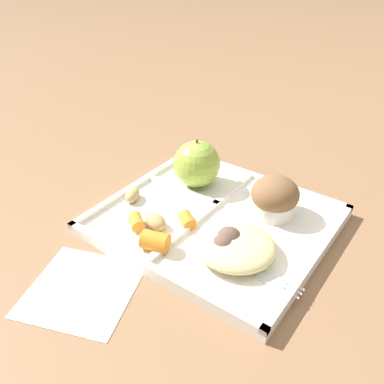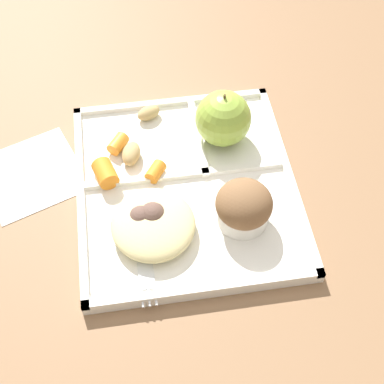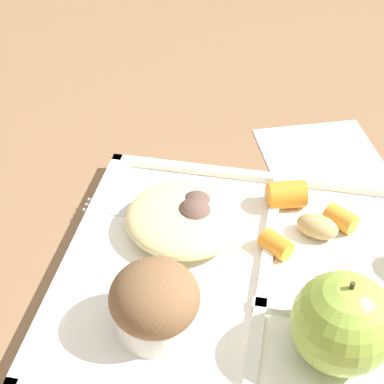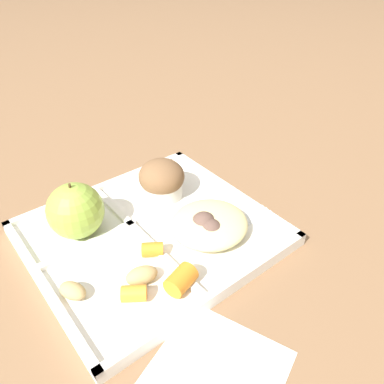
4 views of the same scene
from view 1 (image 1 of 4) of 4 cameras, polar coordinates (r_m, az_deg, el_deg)
The scene contains 15 objects.
ground at distance 0.62m, azimuth 3.18°, elevation -4.62°, with size 6.00×6.00×0.00m, color #846042.
lunch_tray at distance 0.61m, azimuth 3.14°, elevation -4.06°, with size 0.32×0.29×0.02m.
green_apple at distance 0.67m, azimuth 0.68°, elevation 3.95°, with size 0.08×0.08×0.08m.
bran_muffin at distance 0.61m, azimuth 11.55°, elevation -0.74°, with size 0.07×0.07×0.06m.
carrot_slice_center at distance 0.59m, azimuth -7.83°, elevation -4.18°, with size 0.02×0.02×0.03m, color orange.
carrot_slice_near_corner at distance 0.59m, azimuth -0.67°, elevation -4.00°, with size 0.02×0.02×0.03m, color orange.
carrot_slice_small at distance 0.55m, azimuth -5.21°, elevation -6.92°, with size 0.03×0.03×0.04m, color orange.
potato_chunk_browned at distance 0.59m, azimuth -5.19°, elevation -4.08°, with size 0.04×0.02×0.02m, color tan.
potato_chunk_large at distance 0.65m, azimuth -8.42°, elevation -0.42°, with size 0.04×0.02×0.02m, color tan.
egg_noodle_pile at distance 0.54m, azimuth 6.02°, elevation -7.44°, with size 0.11×0.11×0.03m, color beige.
meatball_center at distance 0.54m, azimuth 6.15°, elevation -7.20°, with size 0.03×0.03×0.03m, color brown.
meatball_back at distance 0.54m, azimuth 5.22°, elevation -6.76°, with size 0.04×0.04×0.04m, color brown.
meatball_side at distance 0.53m, azimuth 4.40°, elevation -7.72°, with size 0.03×0.03×0.03m, color brown.
plastic_fork at distance 0.53m, azimuth 8.69°, elevation -11.08°, with size 0.15×0.02×0.00m.
paper_napkin at distance 0.53m, azimuth -15.24°, elevation -13.02°, with size 0.13×0.13×0.00m, color white.
Camera 1 is at (0.26, -0.41, 0.38)m, focal length 37.88 mm.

